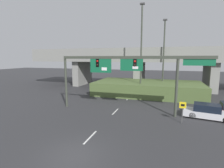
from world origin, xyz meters
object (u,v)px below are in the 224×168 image
(speed_limit_sign, at_px, (182,109))
(parked_sedan_near_right, at_px, (208,112))
(signal_gantry, at_px, (125,67))
(highway_light_pole_far, at_px, (141,49))
(highway_light_pole_near, at_px, (164,55))

(speed_limit_sign, distance_m, parked_sedan_near_right, 3.59)
(signal_gantry, bearing_deg, highway_light_pole_far, 86.56)
(speed_limit_sign, distance_m, highway_light_pole_far, 13.09)
(highway_light_pole_far, height_order, parked_sedan_near_right, highway_light_pole_far)
(signal_gantry, relative_size, highway_light_pole_far, 1.18)
(highway_light_pole_near, xyz_separation_m, highway_light_pole_far, (-3.24, -4.38, 0.81))
(signal_gantry, bearing_deg, highway_light_pole_near, 73.70)
(speed_limit_sign, relative_size, highway_light_pole_near, 0.17)
(speed_limit_sign, xyz_separation_m, highway_light_pole_near, (-2.24, 14.59, 5.27))
(highway_light_pole_far, bearing_deg, signal_gantry, -93.44)
(highway_light_pole_near, distance_m, highway_light_pole_far, 5.51)
(parked_sedan_near_right, bearing_deg, highway_light_pole_near, 121.18)
(signal_gantry, bearing_deg, speed_limit_sign, -16.38)
(speed_limit_sign, height_order, parked_sedan_near_right, speed_limit_sign)
(signal_gantry, distance_m, speed_limit_sign, 7.31)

